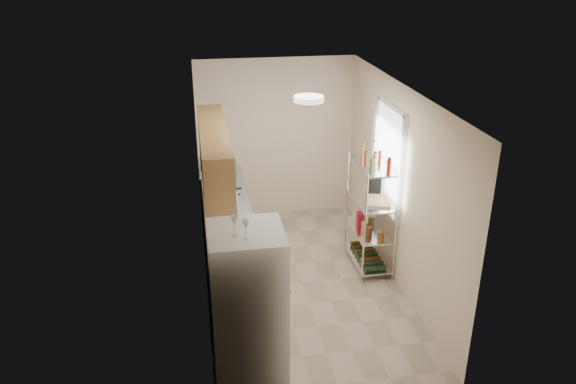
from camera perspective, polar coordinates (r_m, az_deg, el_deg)
name	(u,v)px	position (r m, az deg, el deg)	size (l,w,h in m)	color
room	(302,193)	(6.99, 1.47, -0.12)	(2.52, 4.42, 2.62)	#B3A591
counter_run	(229,243)	(7.64, -6.03, -5.13)	(0.63, 3.51, 0.90)	#B5854D
upper_cabinets	(215,157)	(6.78, -7.45, 3.57)	(0.33, 2.20, 0.72)	#B5854D
range_hood	(217,166)	(7.68, -7.18, 2.63)	(0.50, 0.60, 0.12)	#B7BABC
window	(389,159)	(7.52, 10.18, 3.31)	(0.06, 1.00, 1.46)	white
bakers_rack	(372,193)	(7.57, 8.51, -0.06)	(0.45, 0.90, 1.73)	silver
ceiling_dome	(309,99)	(6.30, 2.13, 9.46)	(0.34, 0.34, 0.06)	white
refrigerator	(248,309)	(5.61, -4.05, -11.79)	(0.71, 0.71, 1.71)	white
wine_glass_a	(234,226)	(5.05, -5.47, -3.45)	(0.07, 0.07, 0.20)	silver
wine_glass_b	(246,229)	(4.99, -4.30, -3.82)	(0.07, 0.07, 0.19)	silver
rice_cooker	(227,201)	(7.52, -6.18, -0.89)	(0.28, 0.28, 0.22)	silver
frying_pan_large	(217,195)	(7.92, -7.20, -0.33)	(0.29, 0.29, 0.05)	black
frying_pan_small	(221,189)	(8.11, -6.78, 0.27)	(0.24, 0.24, 0.05)	black
cutting_board	(379,200)	(7.55, 9.18, -0.85)	(0.33, 0.43, 0.03)	tan
espresso_machine	(374,182)	(7.78, 8.73, 1.03)	(0.17, 0.26, 0.30)	black
storage_bag	(361,218)	(7.89, 7.44, -2.68)	(0.11, 0.15, 0.17)	maroon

